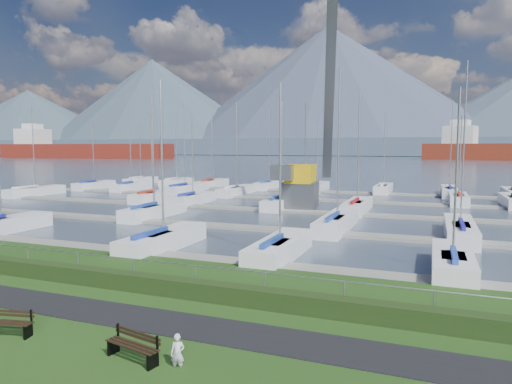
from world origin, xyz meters
The scene contains 13 objects.
path centered at (0.00, -3.00, 0.01)m, with size 160.00×2.00×0.04m, color black.
water centered at (0.00, 260.00, -0.40)m, with size 800.00×540.00×0.20m, color #3D4959.
hedge centered at (0.00, -0.40, 0.35)m, with size 80.00×0.70×0.70m, color #203212.
fence centered at (0.00, 0.00, 1.20)m, with size 0.04×0.04×80.00m, color gray.
foothill centered at (0.00, 330.00, 6.00)m, with size 900.00×80.00×12.00m, color #475668.
mountains centered at (7.35, 404.62, 46.68)m, with size 1190.00×360.00×115.00m.
docks centered at (0.00, 26.00, -0.22)m, with size 90.00×41.60×0.25m.
bench_left centered at (-1.66, -5.74, 0.42)m, with size 1.85×0.80×0.85m.
bench_right centered at (3.14, -5.68, 0.42)m, with size 1.85×0.79×0.85m.
person centered at (4.50, -5.59, 0.54)m, with size 0.39×0.26×1.07m, color silver.
crane centered at (-0.94, 29.22, 5.33)m, with size 5.94×13.23×22.35m.
cargo_ship_west centered at (-171.73, 184.57, 3.55)m, with size 99.81×26.35×21.50m.
sailboat_fleet centered at (-1.59, 30.36, 5.33)m, with size 73.72×50.23×12.98m.
Camera 1 is at (10.76, -15.90, 5.97)m, focal length 32.00 mm.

